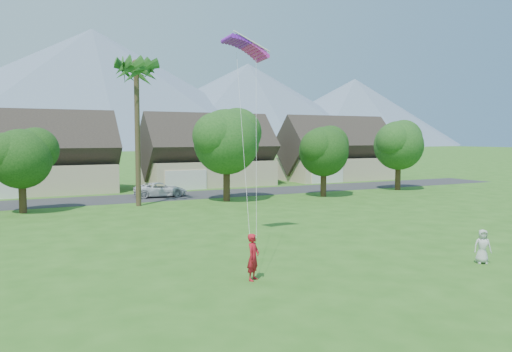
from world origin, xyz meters
TOP-DOWN VIEW (x-y plane):
  - ground at (0.00, 0.00)m, footprint 500.00×500.00m
  - street at (0.00, 34.00)m, footprint 90.00×7.00m
  - kite_flyer at (-3.07, 4.14)m, footprint 0.84×0.81m
  - watcher at (7.74, 1.80)m, footprint 0.93×0.85m
  - parked_car at (1.47, 34.00)m, footprint 5.31×2.76m
  - mountain_ridge at (10.40, 260.00)m, footprint 540.00×240.00m
  - houses_row at (0.49, 42.99)m, footprint 72.75×8.19m
  - tree_row at (-1.14, 27.92)m, footprint 62.27×6.67m
  - fan_palm at (-2.00, 28.50)m, footprint 3.00×3.00m
  - parafoil_kite at (-0.00, 11.19)m, footprint 2.78×1.19m

SIDE VIEW (x-z plane):
  - ground at x=0.00m, z-range 0.00..0.00m
  - street at x=0.00m, z-range 0.00..0.01m
  - parked_car at x=1.47m, z-range 0.00..1.43m
  - watcher at x=7.74m, z-range 0.00..1.60m
  - kite_flyer at x=-3.07m, z-range 0.00..1.94m
  - houses_row at x=0.49m, z-range -0.99..7.87m
  - tree_row at x=-1.14m, z-range 0.66..9.11m
  - parafoil_kite at x=0.00m, z-range 10.69..11.19m
  - fan_palm at x=-2.00m, z-range 4.90..18.70m
  - mountain_ridge at x=10.40m, z-range -5.93..64.07m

